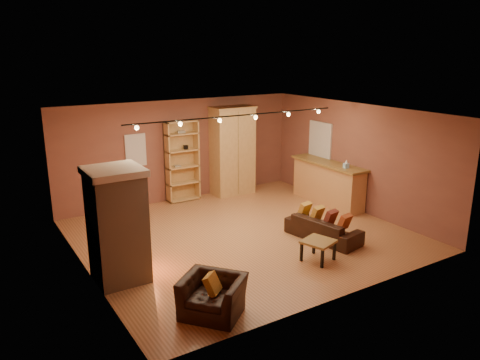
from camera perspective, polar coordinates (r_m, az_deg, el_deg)
floor at (r=10.80m, az=0.35°, el=-6.71°), size 7.00×7.00×0.00m
ceiling at (r=10.07m, az=0.37°, el=8.19°), size 7.00×7.00×0.00m
back_wall at (r=13.13m, az=-7.26°, el=3.62°), size 7.00×0.02×2.80m
left_wall at (r=9.05m, az=-18.74°, el=-2.61°), size 0.02×6.50×2.80m
right_wall at (r=12.52m, az=14.04°, el=2.68°), size 0.02×6.50×2.80m
fireplace at (r=8.72m, az=-14.67°, el=-5.34°), size 1.01×0.98×2.12m
back_window at (r=12.61m, az=-12.61°, el=3.56°), size 0.56×0.04×0.86m
bookcase at (r=13.06m, az=-7.17°, el=2.42°), size 0.92×0.36×2.25m
armoire at (r=13.55m, az=-0.93°, el=3.61°), size 1.25×0.71×2.56m
bar_counter at (r=13.00m, az=10.66°, el=-0.34°), size 0.65×2.43×1.16m
tissue_box at (r=12.31m, az=12.82°, el=1.84°), size 0.13×0.13×0.21m
right_window at (r=13.43m, az=9.75°, el=4.88°), size 0.05×0.90×1.00m
loveseat at (r=10.62m, az=10.13°, el=-5.30°), size 0.82×1.80×0.74m
armchair at (r=7.64m, az=-3.38°, el=-13.22°), size 1.09×1.14×0.84m
coffee_table at (r=9.55m, az=9.53°, el=-7.63°), size 0.72×0.72×0.43m
track_rail at (r=10.25m, az=-0.23°, el=7.68°), size 5.20×0.09×0.13m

